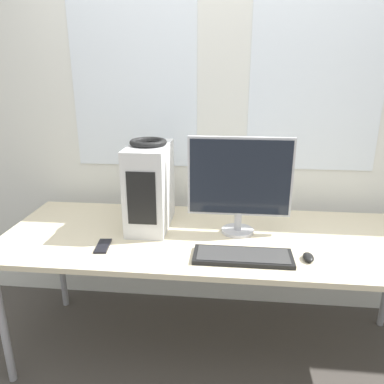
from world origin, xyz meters
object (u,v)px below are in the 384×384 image
at_px(pc_tower, 150,186).
at_px(cell_phone, 103,246).
at_px(headphones, 148,142).
at_px(monitor_main, 240,181).
at_px(keyboard, 243,256).
at_px(mouse, 308,257).

height_order(pc_tower, cell_phone, pc_tower).
bearing_deg(headphones, cell_phone, -122.08).
xyz_separation_m(monitor_main, cell_phone, (-0.68, -0.25, -0.29)).
bearing_deg(keyboard, monitor_main, 94.11).
distance_m(mouse, cell_phone, 1.01).
bearing_deg(monitor_main, pc_tower, 174.62).
bearing_deg(pc_tower, headphones, 90.00).
distance_m(pc_tower, cell_phone, 0.42).
height_order(keyboard, cell_phone, keyboard).
distance_m(keyboard, mouse, 0.31).
relative_size(monitor_main, mouse, 6.31).
distance_m(headphones, keyboard, 0.78).
xyz_separation_m(pc_tower, cell_phone, (-0.19, -0.30, -0.23)).
bearing_deg(monitor_main, mouse, -40.61).
relative_size(headphones, mouse, 2.29).
relative_size(headphones, keyboard, 0.42).
distance_m(pc_tower, mouse, 0.91).
height_order(mouse, cell_phone, mouse).
bearing_deg(cell_phone, keyboard, -10.36).
relative_size(pc_tower, cell_phone, 2.97).
height_order(headphones, keyboard, headphones).
bearing_deg(mouse, cell_phone, 178.24).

